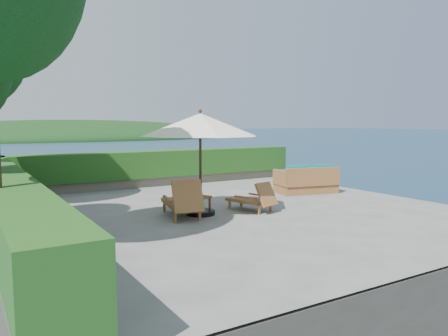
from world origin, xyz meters
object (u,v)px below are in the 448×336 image
lounge_right (254,199)px  wicker_loveseat (307,182)px  patio_umbrella (200,126)px  lounge_left (183,201)px  side_table (200,200)px

lounge_right → wicker_loveseat: 3.71m
patio_umbrella → lounge_right: patio_umbrella is taller
lounge_left → wicker_loveseat: 5.58m
patio_umbrella → side_table: bearing=-163.8°
lounge_right → wicker_loveseat: (3.36, 1.57, 0.04)m
patio_umbrella → lounge_left: size_ratio=1.93×
patio_umbrella → lounge_right: (1.49, -0.32, -2.01)m
wicker_loveseat → lounge_left: bearing=-154.0°
lounge_right → side_table: size_ratio=2.51×
lounge_left → lounge_right: 2.07m
lounge_left → lounge_right: (2.06, -0.24, -0.09)m
side_table → wicker_loveseat: 5.03m
patio_umbrella → lounge_right: 2.52m
patio_umbrella → wicker_loveseat: 5.38m
wicker_loveseat → side_table: bearing=-153.4°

